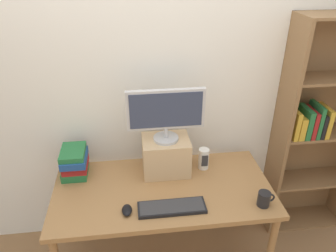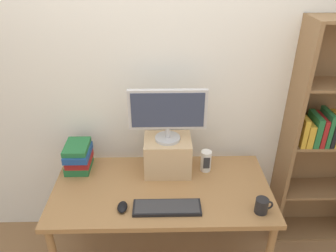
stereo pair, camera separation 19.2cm
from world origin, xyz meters
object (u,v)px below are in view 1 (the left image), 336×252
Objects in this scene: desk at (163,196)px; desk_speaker at (204,159)px; bookshelf_unit at (318,130)px; computer_mouse at (127,210)px; riser_box at (166,155)px; book_stack at (75,162)px; computer_monitor at (166,113)px; coffee_mug at (264,199)px; keyboard at (172,207)px.

desk_speaker reaches higher than desk.
bookshelf_unit is 1.63m from computer_mouse.
book_stack is (-0.66, 0.03, -0.03)m from riser_box.
desk is 14.44× the size of computer_mouse.
computer_monitor is 4.71× the size of coffee_mug.
desk_speaker reaches higher than keyboard.
computer_monitor is at bearing -173.81° from bookshelf_unit.
computer_monitor is 0.49m from desk_speaker.
desk is 0.68m from book_stack.
book_stack is 1.52× the size of desk_speaker.
computer_monitor is (0.05, 0.20, 0.56)m from desk.
coffee_mug is 0.70× the size of desk_speaker.
riser_box is 0.29m from desk_speaker.
bookshelf_unit is 0.89m from coffee_mug.
bookshelf_unit is 5.48× the size of riser_box.
computer_mouse is (-1.53, -0.54, -0.17)m from bookshelf_unit.
riser_box is at bearing 179.10° from desk_speaker.
book_stack is 1.33m from coffee_mug.
desk_speaker is (0.28, -0.00, -0.05)m from riser_box.
riser_box is at bearing 88.30° from keyboard.
bookshelf_unit reaches higher than riser_box.
keyboard is 0.28m from computer_mouse.
keyboard is (0.03, -0.21, 0.09)m from desk.
coffee_mug is at bearing -21.32° from book_stack.
computer_monitor reaches higher than coffee_mug.
keyboard reaches higher than desk.
book_stack is (-0.66, 0.03, -0.38)m from computer_monitor.
riser_box is 0.77× the size of keyboard.
riser_box reaches higher than book_stack.
computer_monitor reaches higher than book_stack.
desk is 0.23m from keyboard.
coffee_mug is (0.58, -0.45, -0.43)m from computer_monitor.
coffee_mug reaches higher than desk.
keyboard is at bearing -81.06° from desk.
bookshelf_unit is 11.34× the size of desk_speaker.
desk is at bearing 39.84° from computer_mouse.
coffee_mug reaches higher than computer_mouse.
desk is at bearing 158.16° from coffee_mug.
computer_monitor is 0.68m from computer_mouse.
book_stack is (-0.36, 0.44, 0.09)m from computer_mouse.
desk_speaker reaches higher than computer_mouse.
computer_mouse is 0.71m from desk_speaker.
book_stack reaches higher than desk_speaker.
computer_monitor reaches higher than computer_mouse.
keyboard is at bearing -156.38° from bookshelf_unit.
coffee_mug is (-0.65, -0.58, -0.13)m from bookshelf_unit.
desk is 3.47× the size of keyboard.
desk is 9.28× the size of desk_speaker.
computer_monitor is at bearing 53.98° from computer_mouse.
book_stack is at bearing 177.03° from computer_monitor.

